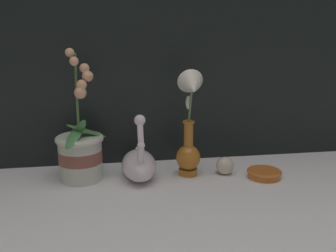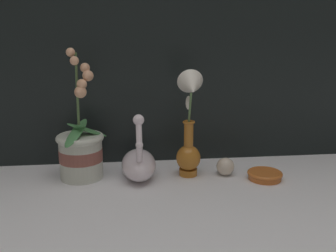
# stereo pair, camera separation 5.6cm
# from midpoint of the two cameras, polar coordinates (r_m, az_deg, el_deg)

# --- Properties ---
(ground_plane) EXTENTS (2.80, 2.80, 0.00)m
(ground_plane) POSITION_cam_midpoint_polar(r_m,az_deg,el_deg) (1.18, 3.03, -9.75)
(ground_plane) COLOR white
(orchid_potted_plant) EXTENTS (0.17, 0.19, 0.42)m
(orchid_potted_plant) POSITION_cam_midpoint_polar(r_m,az_deg,el_deg) (1.28, -11.31, -3.36)
(orchid_potted_plant) COLOR beige
(orchid_potted_plant) RESTS_ON ground_plane
(swan_figurine) EXTENTS (0.11, 0.22, 0.23)m
(swan_figurine) POSITION_cam_midpoint_polar(r_m,az_deg,el_deg) (1.28, -3.02, -5.32)
(swan_figurine) COLOR white
(swan_figurine) RESTS_ON ground_plane
(blue_vase) EXTENTS (0.08, 0.13, 0.35)m
(blue_vase) POSITION_cam_midpoint_polar(r_m,az_deg,el_deg) (1.25, 4.45, -0.53)
(blue_vase) COLOR #B26B23
(blue_vase) RESTS_ON ground_plane
(glass_sphere) EXTENTS (0.06, 0.06, 0.06)m
(glass_sphere) POSITION_cam_midpoint_polar(r_m,az_deg,el_deg) (1.32, 9.55, -5.82)
(glass_sphere) COLOR beige
(glass_sphere) RESTS_ON ground_plane
(amber_dish) EXTENTS (0.11, 0.11, 0.03)m
(amber_dish) POSITION_cam_midpoint_polar(r_m,az_deg,el_deg) (1.32, 15.08, -6.86)
(amber_dish) COLOR #C66628
(amber_dish) RESTS_ON ground_plane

